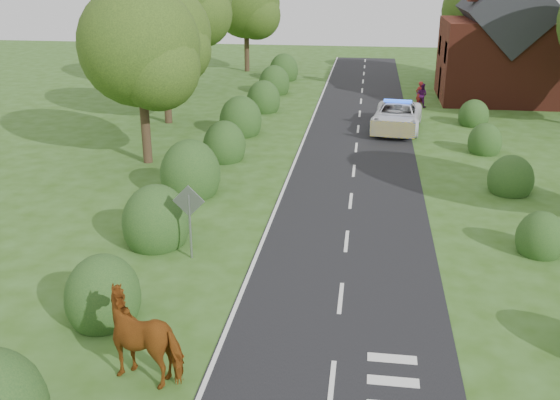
% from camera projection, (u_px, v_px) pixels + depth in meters
% --- Properties ---
extents(ground, '(120.00, 120.00, 0.00)m').
position_uv_depth(ground, '(341.00, 299.00, 18.02)').
color(ground, '#305315').
extents(road, '(6.00, 70.00, 0.02)m').
position_uv_depth(road, '(356.00, 153.00, 31.90)').
color(road, black).
rests_on(road, ground).
extents(road_markings, '(4.96, 70.00, 0.01)m').
position_uv_depth(road_markings, '(321.00, 163.00, 30.19)').
color(road_markings, white).
rests_on(road_markings, road).
extents(hedgerow_left, '(2.75, 50.41, 3.00)m').
position_uv_depth(hedgerow_left, '(216.00, 152.00, 29.44)').
color(hedgerow_left, '#1C421B').
rests_on(hedgerow_left, ground).
extents(hedgerow_right, '(2.10, 45.78, 2.10)m').
position_uv_depth(hedgerow_right, '(505.00, 171.00, 27.33)').
color(hedgerow_right, '#1C421B').
rests_on(hedgerow_right, ground).
extents(tree_left_a, '(5.74, 5.60, 8.38)m').
position_uv_depth(tree_left_a, '(144.00, 51.00, 28.40)').
color(tree_left_a, '#332316').
rests_on(tree_left_a, ground).
extents(tree_left_b, '(5.74, 5.60, 8.07)m').
position_uv_depth(tree_left_b, '(167.00, 38.00, 36.11)').
color(tree_left_b, '#332316').
rests_on(tree_left_b, ground).
extents(tree_left_c, '(6.97, 6.80, 10.22)m').
position_uv_depth(tree_left_c, '(189.00, 2.00, 45.00)').
color(tree_left_c, '#332316').
rests_on(tree_left_c, ground).
extents(tree_left_d, '(6.15, 6.00, 8.89)m').
position_uv_depth(tree_left_d, '(249.00, 6.00, 54.27)').
color(tree_left_d, '#332316').
rests_on(tree_left_d, ground).
extents(tree_right_c, '(6.15, 6.00, 8.58)m').
position_uv_depth(tree_right_c, '(483.00, 14.00, 49.94)').
color(tree_right_c, '#332316').
rests_on(tree_right_c, ground).
extents(road_sign, '(1.06, 0.08, 2.53)m').
position_uv_depth(road_sign, '(189.00, 211.00, 19.95)').
color(road_sign, gray).
rests_on(road_sign, ground).
extents(house, '(8.00, 7.40, 9.17)m').
position_uv_depth(house, '(502.00, 46.00, 43.19)').
color(house, maroon).
rests_on(house, ground).
extents(cow, '(2.65, 1.70, 1.75)m').
position_uv_depth(cow, '(148.00, 340.00, 14.47)').
color(cow, '#5F310E').
rests_on(cow, ground).
extents(police_van, '(3.27, 6.07, 1.75)m').
position_uv_depth(police_van, '(397.00, 116.00, 36.17)').
color(police_van, white).
rests_on(police_van, ground).
extents(pedestrian_red, '(0.75, 0.70, 1.73)m').
position_uv_depth(pedestrian_red, '(420.00, 94.00, 41.96)').
color(pedestrian_red, maroon).
rests_on(pedestrian_red, ground).
extents(pedestrian_purple, '(0.97, 0.89, 1.61)m').
position_uv_depth(pedestrian_purple, '(422.00, 95.00, 42.00)').
color(pedestrian_purple, '#55135C').
rests_on(pedestrian_purple, ground).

